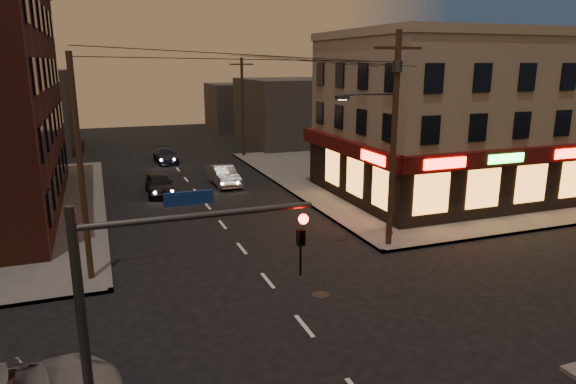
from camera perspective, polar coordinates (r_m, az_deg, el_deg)
name	(u,v)px	position (r m, az deg, el deg)	size (l,w,h in m)	color
ground	(304,326)	(18.09, 1.82, -14.67)	(120.00, 120.00, 0.00)	black
sidewalk_ne	(423,174)	(42.25, 14.82, 1.92)	(24.00, 28.00, 0.15)	#514F4C
pizza_building	(452,115)	(35.81, 17.74, 8.13)	(15.85, 12.85, 10.50)	gray
bg_building_ne_a	(292,112)	(56.57, 0.43, 8.92)	(10.00, 12.00, 7.00)	#3F3D3A
bg_building_nw	(20,112)	(57.26, -27.60, 7.89)	(9.00, 10.00, 8.00)	#3F3D3A
bg_building_ne_b	(240,107)	(69.28, -5.32, 9.43)	(8.00, 8.00, 6.00)	#3F3D3A
utility_pole_main	(392,129)	(24.26, 11.49, 6.90)	(4.20, 0.44, 10.00)	#382619
utility_pole_far	(243,107)	(48.55, -5.07, 9.35)	(0.26, 0.26, 9.00)	#382619
utility_pole_west	(81,170)	(21.55, -22.05, 2.24)	(0.24, 0.24, 9.00)	#382619
traffic_signal	(142,317)	(10.15, -15.90, -13.23)	(4.49, 0.32, 6.47)	#333538
sedan_near	(159,184)	(35.88, -14.13, 0.90)	(1.73, 4.30, 1.46)	black
sedan_mid	(224,176)	(37.63, -7.14, 1.81)	(1.52, 4.35, 1.43)	gray
sedan_far	(166,156)	(47.15, -13.46, 3.94)	(1.76, 4.32, 1.25)	#181B31
fire_hydrant	(389,233)	(25.71, 11.19, -4.51)	(0.36, 0.36, 0.82)	maroon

